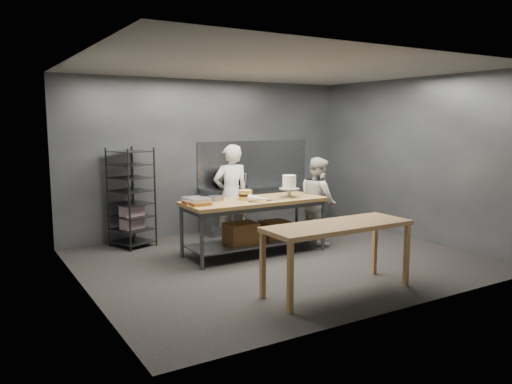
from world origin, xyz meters
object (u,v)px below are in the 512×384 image
Objects in this scene: speed_rack at (131,198)px; chef_behind at (231,195)px; chef_right at (318,200)px; work_table at (255,220)px; microwave at (231,180)px; frosted_cake_stand at (289,184)px; near_counter at (338,230)px; layer_cake at (245,195)px.

chef_behind is at bearing -26.32° from speed_rack.
speed_rack is 3.32m from chef_right.
microwave is (0.43, 1.65, 0.48)m from work_table.
chef_right is at bearing 12.24° from frosted_cake_stand.
microwave is (0.45, 0.86, 0.15)m from chef_behind.
work_table is at bearing 97.02° from chef_behind.
near_counter is 2.18m from frosted_cake_stand.
work_table is 1.77m from microwave.
near_counter is at bearing -87.24° from layer_cake.
work_table is 2.25m from speed_rack.
speed_rack reaches higher than frosted_cake_stand.
work_table is 0.85m from frosted_cake_stand.
chef_behind reaches higher than chef_right.
frosted_cake_stand is 0.80m from layer_cake.
layer_cake reaches higher than near_counter.
chef_right reaches higher than microwave.
work_table is 1.37× the size of speed_rack.
layer_cake is (-1.52, -0.00, 0.22)m from chef_right.
microwave is 1.43× the size of frosted_cake_stand.
chef_behind is 4.75× the size of frosted_cake_stand.
work_table is 0.46m from layer_cake.
microwave is at bearing 96.01° from frosted_cake_stand.
work_table is 1.53× the size of chef_right.
layer_cake is at bearing 157.32° from work_table.
near_counter is 1.11× the size of chef_behind.
speed_rack is at bearing 142.91° from frosted_cake_stand.
chef_behind is (1.57, -0.78, 0.04)m from speed_rack.
microwave is 2.43× the size of layer_cake.
microwave reaches higher than near_counter.
speed_rack reaches higher than chef_right.
microwave is at bearing 2.26° from speed_rack.
frosted_cake_stand is at bearing 114.30° from chef_right.
chef_behind is at bearing 91.62° from work_table.
near_counter is at bearing -107.81° from frosted_cake_stand.
near_counter is 1.14× the size of speed_rack.
speed_rack is 1.75m from chef_behind.
chef_right is at bearing 157.70° from chef_behind.
near_counter is 4.03m from speed_rack.
speed_rack is 0.97× the size of chef_behind.
chef_right is 0.85m from frosted_cake_stand.
near_counter is at bearing -91.11° from work_table.
microwave is (-0.94, 1.59, 0.27)m from chef_right.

